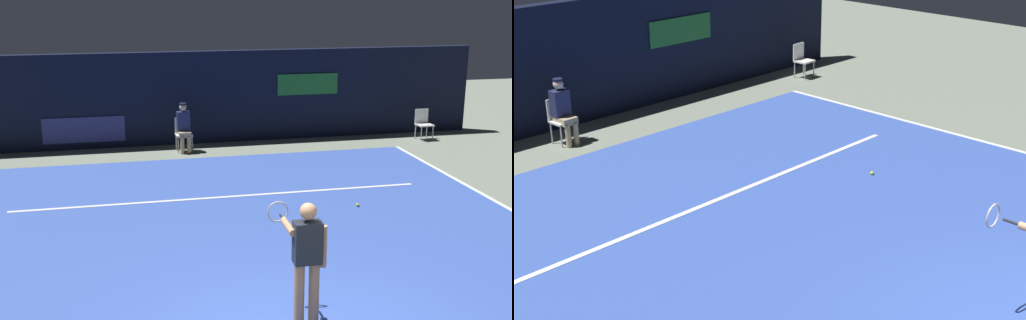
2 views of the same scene
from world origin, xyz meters
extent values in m
plane|color=gray|center=(0.00, 4.17, 0.00)|extent=(33.67, 33.67, 0.00)
cube|color=#3856B2|center=(0.00, 4.17, 0.01)|extent=(11.12, 10.35, 0.01)
cube|color=white|center=(5.51, 4.17, 0.01)|extent=(0.10, 10.35, 0.01)
cube|color=white|center=(0.00, 5.98, 0.01)|extent=(8.67, 0.10, 0.01)
cube|color=black|center=(0.00, 11.15, 1.30)|extent=(16.93, 0.30, 2.60)
cube|color=#1E6B2D|center=(3.39, 10.99, 1.60)|extent=(1.80, 0.04, 0.60)
cylinder|color=black|center=(-0.05, 0.91, 1.35)|extent=(0.04, 0.30, 0.03)
torus|color=#B2B2B7|center=(-0.04, 1.19, 1.35)|extent=(0.30, 0.03, 0.30)
cube|color=white|center=(-0.33, 10.18, 0.46)|extent=(0.46, 0.42, 0.04)
cube|color=white|center=(-0.34, 10.38, 0.69)|extent=(0.42, 0.05, 0.42)
cylinder|color=#B2B2B7|center=(-0.51, 10.00, 0.23)|extent=(0.03, 0.03, 0.46)
cylinder|color=#B2B2B7|center=(-0.13, 10.02, 0.23)|extent=(0.03, 0.03, 0.46)
cylinder|color=#B2B2B7|center=(-0.52, 10.34, 0.23)|extent=(0.03, 0.03, 0.46)
cylinder|color=#B2B2B7|center=(-0.15, 10.36, 0.23)|extent=(0.03, 0.03, 0.46)
cube|color=tan|center=(-0.32, 10.10, 0.50)|extent=(0.34, 0.42, 0.14)
cylinder|color=tan|center=(-0.40, 9.91, 0.23)|extent=(0.11, 0.11, 0.46)
cylinder|color=tan|center=(-0.22, 9.92, 0.23)|extent=(0.11, 0.11, 0.46)
cube|color=#23284C|center=(-0.33, 10.22, 0.83)|extent=(0.35, 0.24, 0.52)
sphere|color=beige|center=(-0.33, 10.22, 1.21)|extent=(0.20, 0.20, 0.20)
cylinder|color=#141933|center=(-0.33, 10.22, 1.30)|extent=(0.19, 0.19, 0.04)
cube|color=white|center=(6.66, 10.03, 0.44)|extent=(0.46, 0.43, 0.04)
cube|color=white|center=(6.65, 10.23, 0.67)|extent=(0.42, 0.05, 0.42)
cylinder|color=#B2B2B7|center=(6.49, 9.85, 0.22)|extent=(0.03, 0.03, 0.44)
cylinder|color=#B2B2B7|center=(6.86, 9.87, 0.22)|extent=(0.03, 0.03, 0.44)
cylinder|color=#B2B2B7|center=(6.47, 10.19, 0.22)|extent=(0.03, 0.03, 0.44)
cylinder|color=#B2B2B7|center=(6.84, 10.21, 0.22)|extent=(0.03, 0.03, 0.44)
sphere|color=#CCE033|center=(2.58, 4.79, 0.05)|extent=(0.07, 0.07, 0.07)
camera|label=1|loc=(-2.20, -7.06, 4.37)|focal=45.90mm
camera|label=2|loc=(-7.34, -2.27, 5.10)|focal=51.50mm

